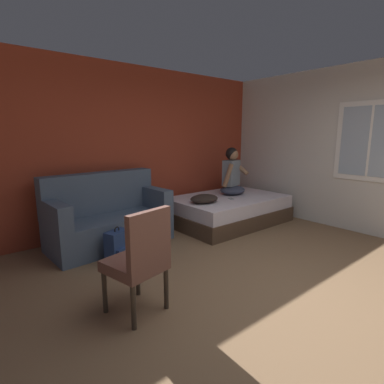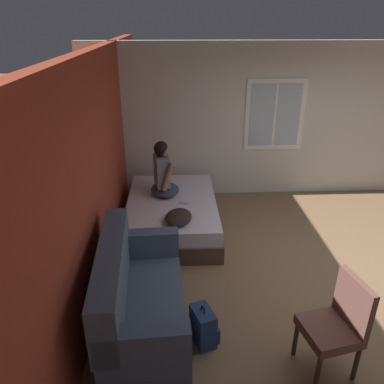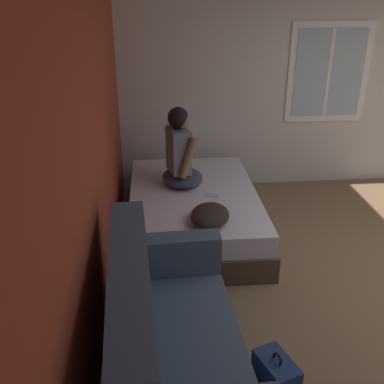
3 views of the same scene
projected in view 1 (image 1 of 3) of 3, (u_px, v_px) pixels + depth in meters
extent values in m
plane|color=brown|center=(291.00, 297.00, 2.98)|extent=(40.00, 40.00, 0.00)
cube|color=#993823|center=(134.00, 149.00, 5.10)|extent=(10.26, 0.16, 2.70)
cube|color=white|center=(370.00, 141.00, 4.63)|extent=(0.02, 1.04, 1.24)
cube|color=#9EB2C6|center=(370.00, 141.00, 4.62)|extent=(0.01, 0.88, 1.08)
cube|color=white|center=(370.00, 141.00, 4.62)|extent=(0.01, 0.04, 1.08)
cube|color=#4C3828|center=(228.00, 215.00, 5.50)|extent=(2.08, 1.40, 0.26)
cube|color=silver|center=(228.00, 202.00, 5.45)|extent=(2.01, 1.35, 0.22)
cube|color=#47566B|center=(111.00, 230.00, 4.35)|extent=(1.74, 0.90, 0.44)
cube|color=#47566B|center=(100.00, 192.00, 4.47)|extent=(1.71, 0.34, 0.60)
cube|color=#47566B|center=(55.00, 214.00, 3.77)|extent=(0.23, 0.81, 0.32)
cube|color=#47566B|center=(153.00, 197.00, 4.78)|extent=(0.23, 0.81, 0.32)
cylinder|color=#382D23|center=(138.00, 276.00, 3.00)|extent=(0.04, 0.04, 0.40)
cylinder|color=#382D23|center=(105.00, 292.00, 2.70)|extent=(0.04, 0.04, 0.40)
cylinder|color=#382D23|center=(166.00, 288.00, 2.76)|extent=(0.04, 0.04, 0.40)
cylinder|color=#382D23|center=(133.00, 307.00, 2.46)|extent=(0.04, 0.04, 0.40)
cube|color=brown|center=(135.00, 264.00, 2.68)|extent=(0.55, 0.55, 0.10)
cube|color=brown|center=(149.00, 238.00, 2.50)|extent=(0.46, 0.16, 0.48)
ellipsoid|color=#383D51|center=(233.00, 190.00, 5.64)|extent=(0.61, 0.55, 0.16)
cube|color=slate|center=(231.00, 173.00, 5.60)|extent=(0.37, 0.27, 0.48)
cylinder|color=#936B4C|center=(228.00, 175.00, 5.42)|extent=(0.13, 0.22, 0.44)
cylinder|color=#936B4C|center=(240.00, 167.00, 5.67)|extent=(0.16, 0.38, 0.29)
sphere|color=#936B4C|center=(233.00, 155.00, 5.52)|extent=(0.21, 0.21, 0.21)
ellipsoid|color=black|center=(232.00, 154.00, 5.53)|extent=(0.27, 0.27, 0.23)
cube|color=navy|center=(118.00, 246.00, 3.80)|extent=(0.34, 0.27, 0.40)
cube|color=navy|center=(125.00, 255.00, 3.76)|extent=(0.24, 0.13, 0.18)
torus|color=black|center=(117.00, 230.00, 3.76)|extent=(0.09, 0.04, 0.09)
ellipsoid|color=#2D231E|center=(204.00, 199.00, 4.93)|extent=(0.54, 0.44, 0.14)
cube|color=#B7B7BC|center=(231.00, 199.00, 5.22)|extent=(0.12, 0.16, 0.01)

